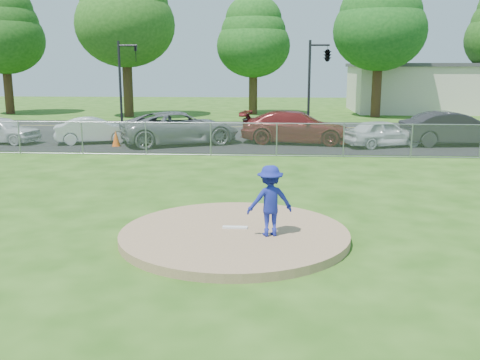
% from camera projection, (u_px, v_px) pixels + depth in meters
% --- Properties ---
extents(ground, '(120.00, 120.00, 0.00)m').
position_uv_depth(ground, '(253.00, 164.00, 22.41)').
color(ground, '#214B10').
rests_on(ground, ground).
extents(pitchers_mound, '(5.40, 5.40, 0.20)m').
position_uv_depth(pitchers_mound, '(234.00, 235.00, 12.63)').
color(pitchers_mound, '#8E6F4E').
rests_on(pitchers_mound, ground).
extents(pitching_rubber, '(0.60, 0.15, 0.04)m').
position_uv_depth(pitching_rubber, '(235.00, 227.00, 12.80)').
color(pitching_rubber, white).
rests_on(pitching_rubber, pitchers_mound).
extents(chain_link_fence, '(40.00, 0.06, 1.50)m').
position_uv_depth(chain_link_fence, '(255.00, 140.00, 24.21)').
color(chain_link_fence, gray).
rests_on(chain_link_fence, ground).
extents(parking_lot, '(50.00, 8.00, 0.01)m').
position_uv_depth(parking_lot, '(258.00, 142.00, 28.76)').
color(parking_lot, black).
rests_on(parking_lot, ground).
extents(street, '(60.00, 7.00, 0.01)m').
position_uv_depth(street, '(261.00, 127.00, 36.08)').
color(street, black).
rests_on(street, ground).
extents(commercial_building, '(16.40, 9.40, 4.30)m').
position_uv_depth(commercial_building, '(443.00, 87.00, 48.26)').
color(commercial_building, beige).
rests_on(commercial_building, ground).
extents(tree_far_left, '(6.72, 6.72, 10.74)m').
position_uv_depth(tree_far_left, '(3.00, 29.00, 44.82)').
color(tree_far_left, '#352013').
rests_on(tree_far_left, ground).
extents(tree_left, '(7.84, 7.84, 12.53)m').
position_uv_depth(tree_left, '(125.00, 11.00, 41.91)').
color(tree_left, '#352513').
rests_on(tree_left, ground).
extents(tree_center, '(6.16, 6.16, 9.84)m').
position_uv_depth(tree_center, '(253.00, 36.00, 44.56)').
color(tree_center, '#382714').
rests_on(tree_center, ground).
extents(tree_right, '(7.28, 7.28, 11.63)m').
position_uv_depth(tree_right, '(380.00, 19.00, 41.72)').
color(tree_right, '#372214').
rests_on(tree_right, ground).
extents(traffic_signal_left, '(1.28, 0.20, 5.60)m').
position_uv_depth(traffic_signal_left, '(124.00, 77.00, 33.99)').
color(traffic_signal_left, black).
rests_on(traffic_signal_left, ground).
extents(traffic_signal_center, '(1.42, 2.48, 5.60)m').
position_uv_depth(traffic_signal_center, '(326.00, 56.00, 32.91)').
color(traffic_signal_center, black).
rests_on(traffic_signal_center, ground).
extents(pitcher, '(1.18, 0.87, 1.63)m').
position_uv_depth(pitcher, '(270.00, 201.00, 12.11)').
color(pitcher, navy).
rests_on(pitcher, pitchers_mound).
extents(traffic_cone, '(0.41, 0.41, 0.80)m').
position_uv_depth(traffic_cone, '(116.00, 138.00, 27.26)').
color(traffic_cone, '#FF5D0D').
rests_on(traffic_cone, parking_lot).
extents(parked_car_silver, '(4.46, 2.42, 1.44)m').
position_uv_depth(parked_car_silver, '(0.00, 130.00, 28.30)').
color(parked_car_silver, silver).
rests_on(parked_car_silver, parking_lot).
extents(parked_car_white, '(4.35, 2.71, 1.35)m').
position_uv_depth(parked_car_white, '(95.00, 130.00, 28.32)').
color(parked_car_white, silver).
rests_on(parked_car_white, parking_lot).
extents(parked_car_gray, '(6.75, 5.14, 1.70)m').
position_uv_depth(parked_car_gray, '(180.00, 128.00, 27.92)').
color(parked_car_gray, slate).
rests_on(parked_car_gray, parking_lot).
extents(parked_car_darkred, '(6.09, 3.07, 1.70)m').
position_uv_depth(parked_car_darkred, '(296.00, 127.00, 28.27)').
color(parked_car_darkred, maroon).
rests_on(parked_car_darkred, parking_lot).
extents(parked_car_pearl, '(4.35, 2.96, 1.38)m').
position_uv_depth(parked_car_pearl, '(383.00, 133.00, 27.02)').
color(parked_car_pearl, silver).
rests_on(parked_car_pearl, parking_lot).
extents(parked_car_charcoal, '(5.40, 2.40, 1.72)m').
position_uv_depth(parked_car_charcoal, '(453.00, 129.00, 27.50)').
color(parked_car_charcoal, black).
rests_on(parked_car_charcoal, parking_lot).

